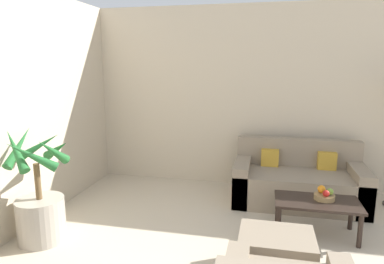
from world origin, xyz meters
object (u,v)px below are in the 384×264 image
object	(u,v)px
apple_green	(330,192)
orange_fruit	(321,189)
ottoman	(276,254)
coffee_table	(317,206)
apple_red	(326,193)
potted_palm	(40,205)
sofa_loveseat	(298,182)
fruit_bowl	(324,197)

from	to	relation	value
apple_green	orange_fruit	size ratio (longest dim) A/B	0.84
ottoman	orange_fruit	bearing A→B (deg)	62.47
coffee_table	ottoman	bearing A→B (deg)	-117.64
coffee_table	apple_green	world-z (taller)	apple_green
ottoman	apple_red	bearing A→B (deg)	57.93
potted_palm	sofa_loveseat	bearing A→B (deg)	31.26
apple_red	apple_green	bearing A→B (deg)	53.12
potted_palm	fruit_bowl	xyz separation A→B (m)	(2.93, 0.82, 0.02)
ottoman	potted_palm	bearing A→B (deg)	178.23
apple_red	apple_green	size ratio (longest dim) A/B	0.99
sofa_loveseat	apple_green	size ratio (longest dim) A/B	23.34
potted_palm	coffee_table	xyz separation A→B (m)	(2.85, 0.77, -0.06)
apple_red	apple_green	xyz separation A→B (m)	(0.05, 0.07, 0.00)
sofa_loveseat	orange_fruit	distance (m)	0.83
sofa_loveseat	orange_fruit	bearing A→B (deg)	-77.01
potted_palm	coffee_table	distance (m)	2.96
fruit_bowl	ottoman	world-z (taller)	fruit_bowl
apple_green	orange_fruit	distance (m)	0.09
sofa_loveseat	potted_palm	bearing A→B (deg)	-148.74
coffee_table	ottoman	size ratio (longest dim) A/B	1.37
sofa_loveseat	fruit_bowl	size ratio (longest dim) A/B	7.61
coffee_table	orange_fruit	size ratio (longest dim) A/B	10.45
coffee_table	fruit_bowl	size ratio (longest dim) A/B	4.04
sofa_loveseat	fruit_bowl	distance (m)	0.87
sofa_loveseat	apple_red	xyz separation A→B (m)	(0.21, -0.89, 0.20)
orange_fruit	potted_palm	bearing A→B (deg)	-163.29
potted_palm	apple_red	world-z (taller)	potted_palm
sofa_loveseat	coffee_table	size ratio (longest dim) A/B	1.88
fruit_bowl	orange_fruit	xyz separation A→B (m)	(-0.03, 0.05, 0.07)
potted_palm	orange_fruit	world-z (taller)	potted_palm
sofa_loveseat	coffee_table	distance (m)	0.90
apple_red	ottoman	size ratio (longest dim) A/B	0.11
sofa_loveseat	orange_fruit	xyz separation A→B (m)	(0.18, -0.78, 0.21)
fruit_bowl	orange_fruit	size ratio (longest dim) A/B	2.58
fruit_bowl	apple_green	distance (m)	0.09
sofa_loveseat	apple_red	bearing A→B (deg)	-76.53
coffee_table	apple_red	size ratio (longest dim) A/B	12.50
sofa_loveseat	ottoman	xyz separation A→B (m)	(-0.31, -1.73, -0.09)
sofa_loveseat	apple_green	distance (m)	0.89
apple_red	ottoman	xyz separation A→B (m)	(-0.53, -0.84, -0.29)
apple_green	apple_red	bearing A→B (deg)	-126.88
fruit_bowl	apple_red	bearing A→B (deg)	-85.02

